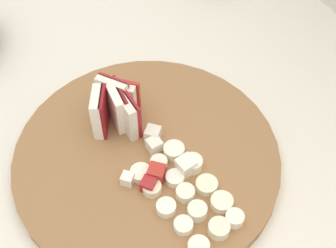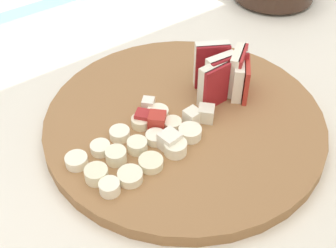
{
  "view_description": "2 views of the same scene",
  "coord_description": "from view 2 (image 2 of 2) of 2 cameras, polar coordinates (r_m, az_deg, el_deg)",
  "views": [
    {
      "loc": [
        0.24,
        -0.16,
        1.4
      ],
      "look_at": [
        -0.1,
        0.02,
        0.92
      ],
      "focal_mm": 50.8,
      "sensor_mm": 36.0,
      "label": 1
    },
    {
      "loc": [
        0.18,
        0.32,
        1.26
      ],
      "look_at": [
        -0.06,
        -0.01,
        0.89
      ],
      "focal_mm": 47.87,
      "sensor_mm": 36.0,
      "label": 2
    }
  ],
  "objects": [
    {
      "name": "cutting_board",
      "position": [
        0.58,
        2.08,
        0.27
      ],
      "size": [
        0.36,
        0.36,
        0.02
      ],
      "primitive_type": "cylinder",
      "color": "olive",
      "rests_on": "tiled_countertop"
    },
    {
      "name": "apple_wedge_fan",
      "position": [
        0.6,
        7.25,
        6.29
      ],
      "size": [
        0.09,
        0.08,
        0.06
      ],
      "color": "maroon",
      "rests_on": "cutting_board"
    },
    {
      "name": "apple_dice_pile",
      "position": [
        0.55,
        0.44,
        0.3
      ],
      "size": [
        0.09,
        0.1,
        0.02
      ],
      "color": "white",
      "rests_on": "cutting_board"
    },
    {
      "name": "banana_slice_rows",
      "position": [
        0.52,
        -3.92,
        -3.15
      ],
      "size": [
        0.16,
        0.1,
        0.02
      ],
      "color": "white",
      "rests_on": "cutting_board"
    }
  ]
}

